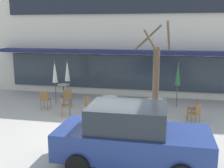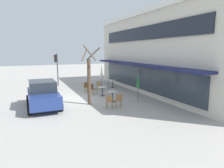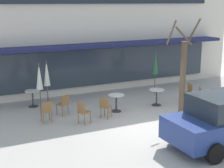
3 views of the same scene
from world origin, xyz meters
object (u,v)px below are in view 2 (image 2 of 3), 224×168
(patio_umbrella_cream_folded, at_px, (108,72))
(cafe_table_near_wall, at_px, (113,83))
(cafe_table_streetside, at_px, (102,90))
(traffic_light_pole, at_px, (56,64))
(cafe_chair_3, at_px, (119,100))
(cafe_chair_4, at_px, (99,85))
(cafe_chair_1, at_px, (93,88))
(cafe_table_by_tree, at_px, (112,95))
(patio_umbrella_green_folded, at_px, (138,80))
(street_tree, at_px, (89,79))
(cafe_chair_2, at_px, (86,87))
(parked_sedan, at_px, (43,94))
(cafe_chair_0, at_px, (109,101))
(cafe_chair_5, at_px, (90,84))
(patio_umbrella_corner_open, at_px, (101,72))

(patio_umbrella_cream_folded, bearing_deg, cafe_table_near_wall, 127.10)
(cafe_table_streetside, height_order, traffic_light_pole, traffic_light_pole)
(cafe_chair_3, distance_m, cafe_chair_4, 5.95)
(cafe_chair_1, bearing_deg, cafe_table_near_wall, 129.02)
(cafe_table_streetside, bearing_deg, cafe_table_by_tree, -0.19)
(patio_umbrella_green_folded, distance_m, cafe_chair_1, 4.53)
(patio_umbrella_cream_folded, bearing_deg, traffic_light_pole, -131.59)
(patio_umbrella_cream_folded, height_order, street_tree, street_tree)
(cafe_table_by_tree, bearing_deg, cafe_chair_3, -8.38)
(traffic_light_pole, bearing_deg, cafe_table_by_tree, 17.78)
(cafe_table_near_wall, relative_size, cafe_table_by_tree, 1.00)
(cafe_table_by_tree, height_order, cafe_chair_3, cafe_chair_3)
(cafe_chair_1, xyz_separation_m, cafe_chair_3, (4.48, 0.35, 0.00))
(patio_umbrella_cream_folded, height_order, cafe_chair_2, patio_umbrella_cream_folded)
(cafe_chair_3, height_order, street_tree, street_tree)
(cafe_chair_1, relative_size, parked_sedan, 0.21)
(cafe_chair_0, distance_m, traffic_light_pole, 10.45)
(cafe_chair_5, distance_m, traffic_light_pole, 4.60)
(cafe_table_streetside, height_order, cafe_chair_3, cafe_chair_3)
(cafe_table_streetside, bearing_deg, patio_umbrella_green_folded, 27.96)
(traffic_light_pole, bearing_deg, cafe_chair_4, 37.71)
(cafe_chair_1, distance_m, cafe_chair_4, 1.80)
(cafe_table_by_tree, bearing_deg, cafe_chair_0, -29.39)
(cafe_table_near_wall, bearing_deg, traffic_light_pole, -123.58)
(cafe_chair_3, distance_m, traffic_light_pole, 10.57)
(cafe_chair_4, bearing_deg, cafe_table_streetside, -13.15)
(cafe_table_near_wall, distance_m, cafe_table_by_tree, 5.67)
(patio_umbrella_corner_open, bearing_deg, cafe_chair_3, -10.93)
(cafe_chair_3, bearing_deg, cafe_table_streetside, 176.22)
(cafe_chair_1, distance_m, parked_sedan, 4.88)
(cafe_table_streetside, distance_m, patio_umbrella_cream_folded, 3.24)
(patio_umbrella_green_folded, height_order, patio_umbrella_cream_folded, same)
(cafe_chair_2, relative_size, street_tree, 0.22)
(cafe_chair_2, bearing_deg, traffic_light_pole, -157.32)
(patio_umbrella_green_folded, height_order, cafe_chair_5, patio_umbrella_green_folded)
(cafe_table_by_tree, relative_size, cafe_chair_5, 0.85)
(patio_umbrella_cream_folded, xyz_separation_m, cafe_chair_3, (6.28, -1.83, -1.10))
(patio_umbrella_green_folded, xyz_separation_m, cafe_chair_2, (-4.88, -2.43, -1.10))
(cafe_table_near_wall, relative_size, patio_umbrella_green_folded, 0.35)
(patio_umbrella_corner_open, bearing_deg, cafe_chair_1, -36.08)
(patio_umbrella_green_folded, height_order, cafe_chair_2, patio_umbrella_green_folded)
(cafe_chair_4, distance_m, traffic_light_pole, 5.61)
(cafe_chair_1, xyz_separation_m, cafe_chair_2, (-1.07, -0.24, 0.00))
(patio_umbrella_corner_open, relative_size, cafe_chair_0, 2.47)
(cafe_chair_0, bearing_deg, cafe_chair_1, 175.75)
(patio_umbrella_corner_open, bearing_deg, cafe_table_streetside, -19.08)
(cafe_table_by_tree, xyz_separation_m, parked_sedan, (-0.40, -4.77, 0.36))
(cafe_chair_3, bearing_deg, cafe_chair_2, -173.97)
(cafe_table_near_wall, bearing_deg, cafe_chair_1, -50.98)
(parked_sedan, bearing_deg, patio_umbrella_green_folded, 78.18)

